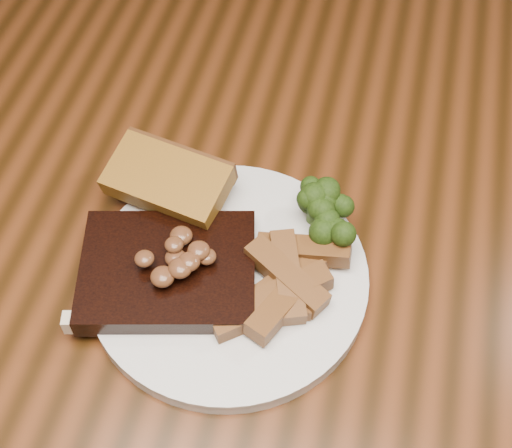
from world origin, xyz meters
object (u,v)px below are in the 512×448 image
at_px(steak, 168,271).
at_px(potato_wedges, 297,299).
at_px(chair_far, 264,46).
at_px(garlic_bread, 170,194).
at_px(plate, 229,278).
at_px(dining_table, 271,307).

relative_size(steak, potato_wedges, 1.40).
relative_size(chair_far, potato_wedges, 7.77).
height_order(chair_far, steak, chair_far).
bearing_deg(steak, potato_wedges, -14.32).
bearing_deg(garlic_bread, chair_far, 105.09).
xyz_separation_m(plate, steak, (-0.05, -0.02, 0.02)).
bearing_deg(dining_table, plate, -134.81).
bearing_deg(garlic_bread, potato_wedges, -19.64).
xyz_separation_m(dining_table, steak, (-0.09, -0.05, 0.12)).
height_order(plate, steak, steak).
bearing_deg(chair_far, garlic_bread, 98.16).
bearing_deg(potato_wedges, plate, 165.41).
bearing_deg(dining_table, potato_wedges, -57.87).
bearing_deg(plate, potato_wedges, -14.59).
distance_m(chair_far, steak, 0.74).
distance_m(steak, potato_wedges, 0.12).
relative_size(plate, garlic_bread, 2.25).
bearing_deg(potato_wedges, dining_table, 122.13).
xyz_separation_m(plate, potato_wedges, (0.07, -0.02, 0.02)).
xyz_separation_m(chair_far, garlic_bread, (0.04, -0.58, 0.31)).
xyz_separation_m(dining_table, chair_far, (-0.15, 0.62, -0.19)).
distance_m(plate, garlic_bread, 0.10).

